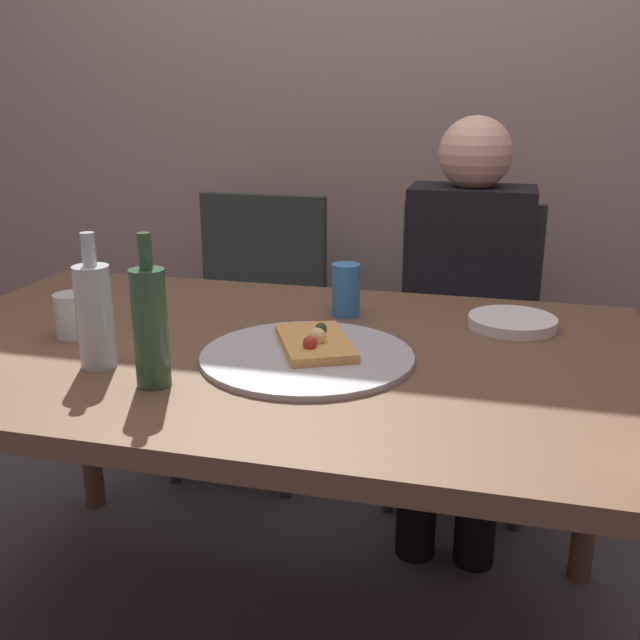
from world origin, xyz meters
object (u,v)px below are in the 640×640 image
object	(u,v)px
chair_right	(465,330)
wine_bottle	(95,314)
guest_in_sweater	(465,305)
pizza_slice_last	(315,342)
chair_left	(253,314)
soda_can	(346,290)
tumbler_far	(72,315)
beer_bottle	(150,325)
pizza_tray	(307,356)
plate_stack	(512,322)
dining_table	(267,378)

from	to	relation	value
chair_right	wine_bottle	bearing A→B (deg)	59.55
guest_in_sweater	pizza_slice_last	bearing A→B (deg)	71.54
chair_left	chair_right	world-z (taller)	same
wine_bottle	guest_in_sweater	world-z (taller)	guest_in_sweater
wine_bottle	chair_left	distance (m)	1.12
soda_can	chair_left	xyz separation A→B (m)	(-0.46, 0.63, -0.28)
tumbler_far	chair_right	bearing A→B (deg)	50.12
wine_bottle	beer_bottle	world-z (taller)	beer_bottle
pizza_tray	tumbler_far	distance (m)	0.52
pizza_tray	wine_bottle	world-z (taller)	wine_bottle
wine_bottle	plate_stack	xyz separation A→B (m)	(0.76, 0.44, -0.09)
beer_bottle	pizza_tray	bearing A→B (deg)	40.13
tumbler_far	guest_in_sweater	size ratio (longest dim) A/B	0.08
plate_stack	guest_in_sweater	world-z (taller)	guest_in_sweater
pizza_slice_last	dining_table	bearing A→B (deg)	169.11
wine_bottle	chair_left	size ratio (longest dim) A/B	0.29
beer_bottle	chair_left	world-z (taller)	beer_bottle
pizza_tray	soda_can	distance (m)	0.31
pizza_tray	pizza_slice_last	bearing A→B (deg)	80.84
pizza_slice_last	plate_stack	size ratio (longest dim) A/B	1.32
chair_left	tumbler_far	bearing A→B (deg)	85.71
wine_bottle	pizza_tray	bearing A→B (deg)	19.66
dining_table	guest_in_sweater	bearing A→B (deg)	63.66
chair_left	plate_stack	bearing A→B (deg)	142.96
pizza_slice_last	guest_in_sweater	xyz separation A→B (m)	(0.25, 0.75, -0.12)
wine_bottle	pizza_slice_last	bearing A→B (deg)	24.28
dining_table	pizza_tray	xyz separation A→B (m)	(0.10, -0.06, 0.08)
pizza_tray	soda_can	bearing A→B (deg)	88.38
chair_left	pizza_slice_last	bearing A→B (deg)	116.82
soda_can	guest_in_sweater	size ratio (longest dim) A/B	0.10
pizza_slice_last	tumbler_far	world-z (taller)	tumbler_far
soda_can	guest_in_sweater	distance (m)	0.56
tumbler_far	chair_left	bearing A→B (deg)	85.71
pizza_slice_last	plate_stack	distance (m)	0.47
pizza_tray	guest_in_sweater	world-z (taller)	guest_in_sweater
wine_bottle	soda_can	bearing A→B (deg)	48.97
soda_can	chair_left	bearing A→B (deg)	125.90
wine_bottle	tumbler_far	world-z (taller)	wine_bottle
dining_table	beer_bottle	distance (m)	0.34
beer_bottle	wine_bottle	bearing A→B (deg)	157.61
beer_bottle	guest_in_sweater	distance (m)	1.11
dining_table	plate_stack	xyz separation A→B (m)	(0.49, 0.25, 0.08)
beer_bottle	tumbler_far	distance (m)	0.36
dining_table	pizza_tray	distance (m)	0.14
beer_bottle	chair_right	bearing A→B (deg)	66.78
soda_can	dining_table	bearing A→B (deg)	-114.57
plate_stack	pizza_tray	bearing A→B (deg)	-141.42
pizza_tray	plate_stack	size ratio (longest dim) A/B	2.16
pizza_tray	wine_bottle	distance (m)	0.41
soda_can	chair_left	world-z (taller)	chair_left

